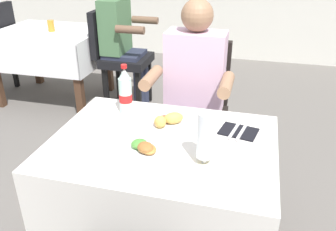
{
  "coord_description": "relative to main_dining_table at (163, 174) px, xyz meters",
  "views": [
    {
      "loc": [
        0.49,
        -1.24,
        1.56
      ],
      "look_at": [
        0.12,
        0.19,
        0.82
      ],
      "focal_mm": 37.76,
      "sensor_mm": 36.0,
      "label": 1
    }
  ],
  "objects": [
    {
      "name": "plate_far_diner",
      "position": [
        -0.0,
        0.14,
        0.21
      ],
      "size": [
        0.23,
        0.23,
        0.07
      ],
      "color": "white",
      "rests_on": "main_dining_table"
    },
    {
      "name": "background_dining_table",
      "position": [
        -1.68,
        1.81,
        0.0
      ],
      "size": [
        1.04,
        0.82,
        0.74
      ],
      "color": "white",
      "rests_on": "ground"
    },
    {
      "name": "chair_far_diner_seat",
      "position": [
        0.0,
        0.78,
        -0.0
      ],
      "size": [
        0.44,
        0.5,
        0.97
      ],
      "color": "black",
      "rests_on": "ground"
    },
    {
      "name": "background_patron",
      "position": [
        -0.91,
        1.81,
        0.16
      ],
      "size": [
        0.46,
        0.5,
        1.26
      ],
      "color": "#282D42",
      "rests_on": "ground"
    },
    {
      "name": "cola_bottle_primary",
      "position": [
        -0.26,
        0.23,
        0.3
      ],
      "size": [
        0.07,
        0.07,
        0.26
      ],
      "color": "silver",
      "rests_on": "main_dining_table"
    },
    {
      "name": "background_table_tumbler",
      "position": [
        -1.63,
        1.77,
        0.24
      ],
      "size": [
        0.06,
        0.06,
        0.11
      ],
      "primitive_type": "cylinder",
      "color": "#C68928",
      "rests_on": "background_dining_table"
    },
    {
      "name": "seated_diner_far",
      "position": [
        0.01,
        0.67,
        0.16
      ],
      "size": [
        0.5,
        0.46,
        1.26
      ],
      "color": "#282D42",
      "rests_on": "ground"
    },
    {
      "name": "beer_glass_left",
      "position": [
        0.21,
        -0.13,
        0.3
      ],
      "size": [
        0.07,
        0.07,
        0.23
      ],
      "color": "white",
      "rests_on": "main_dining_table"
    },
    {
      "name": "background_chair_right",
      "position": [
        -0.96,
        1.81,
        -0.0
      ],
      "size": [
        0.5,
        0.44,
        0.97
      ],
      "color": "black",
      "rests_on": "ground"
    },
    {
      "name": "napkin_cutlery_set",
      "position": [
        0.33,
        0.17,
        0.19
      ],
      "size": [
        0.19,
        0.2,
        0.01
      ],
      "color": "black",
      "rests_on": "main_dining_table"
    },
    {
      "name": "plate_near_camera",
      "position": [
        -0.04,
        -0.12,
        0.2
      ],
      "size": [
        0.22,
        0.22,
        0.05
      ],
      "color": "white",
      "rests_on": "main_dining_table"
    },
    {
      "name": "main_dining_table",
      "position": [
        0.0,
        0.0,
        0.0
      ],
      "size": [
        1.01,
        0.77,
        0.74
      ],
      "color": "white",
      "rests_on": "ground"
    }
  ]
}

